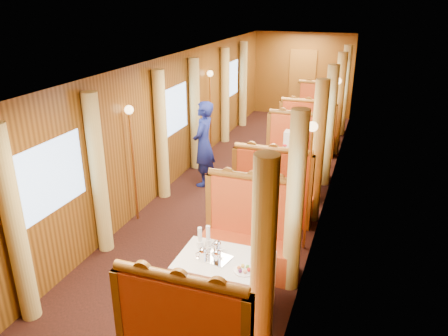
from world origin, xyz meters
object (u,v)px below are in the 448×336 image
at_px(table_mid, 285,176).
at_px(banquette_mid_fwd, 273,196).
at_px(fruit_plate, 244,270).
at_px(steward, 204,144).
at_px(rose_vase_mid, 285,148).
at_px(table_far, 313,126).
at_px(table_near, 224,287).
at_px(passenger, 294,146).
at_px(banquette_far_aft, 319,115).
at_px(teapot_right, 217,258).
at_px(banquette_near_aft, 248,240).
at_px(rose_vase_far, 313,105).
at_px(teapot_back, 217,248).
at_px(teapot_left, 203,256).
at_px(banquette_far_fwd, 307,136).
at_px(banquette_mid_aft, 296,156).
at_px(tea_tray, 215,258).

xyz_separation_m(table_mid, banquette_mid_fwd, (0.00, -1.01, 0.05)).
bearing_deg(fruit_plate, banquette_mid_fwd, 96.03).
relative_size(banquette_mid_fwd, steward, 0.80).
distance_m(table_mid, rose_vase_mid, 0.55).
bearing_deg(table_far, table_near, -90.00).
bearing_deg(table_far, passenger, -90.00).
xyz_separation_m(banquette_far_aft, rose_vase_mid, (-0.04, -4.53, 0.50)).
bearing_deg(teapot_right, fruit_plate, 6.66).
relative_size(banquette_near_aft, banquette_mid_fwd, 1.00).
bearing_deg(banquette_far_aft, banquette_mid_fwd, -90.00).
bearing_deg(banquette_mid_fwd, rose_vase_far, 90.41).
distance_m(table_mid, table_far, 3.50).
bearing_deg(rose_vase_far, banquette_mid_fwd, -89.59).
xyz_separation_m(teapot_back, rose_vase_far, (0.09, 6.89, 0.12)).
distance_m(teapot_left, passenger, 4.33).
bearing_deg(teapot_right, rose_vase_far, 108.61).
height_order(banquette_mid_fwd, rose_vase_far, banquette_mid_fwd).
distance_m(banquette_near_aft, teapot_back, 1.00).
height_order(banquette_far_fwd, teapot_right, banquette_far_fwd).
bearing_deg(teapot_left, banquette_mid_fwd, 63.61).
xyz_separation_m(table_near, fruit_plate, (0.28, -0.15, 0.39)).
height_order(table_mid, banquette_mid_fwd, banquette_mid_fwd).
bearing_deg(passenger, table_near, -90.00).
relative_size(table_far, passenger, 1.38).
relative_size(rose_vase_far, passenger, 0.47).
bearing_deg(fruit_plate, teapot_left, 174.09).
xyz_separation_m(table_far, banquette_far_fwd, (0.00, -1.01, 0.05)).
xyz_separation_m(banquette_mid_aft, rose_vase_far, (-0.03, 2.48, 0.50)).
height_order(banquette_mid_fwd, teapot_back, banquette_mid_fwd).
bearing_deg(table_near, rose_vase_mid, 90.64).
distance_m(table_near, banquette_near_aft, 1.02).
bearing_deg(teapot_back, banquette_mid_fwd, 109.97).
height_order(table_far, rose_vase_mid, rose_vase_mid).
xyz_separation_m(table_near, banquette_near_aft, (0.00, 1.01, 0.05)).
distance_m(banquette_far_fwd, rose_vase_mid, 2.55).
relative_size(rose_vase_far, steward, 0.21).
bearing_deg(banquette_far_aft, banquette_far_fwd, -90.00).
bearing_deg(passenger, teapot_back, -91.63).
height_order(teapot_left, teapot_right, teapot_left).
distance_m(tea_tray, fruit_plate, 0.40).
relative_size(banquette_mid_aft, teapot_back, 8.83).
height_order(table_near, table_mid, same).
relative_size(table_mid, banquette_far_fwd, 0.78).
relative_size(banquette_far_aft, rose_vase_far, 3.72).
distance_m(banquette_mid_fwd, teapot_back, 2.42).
distance_m(table_near, teapot_back, 0.46).
xyz_separation_m(banquette_mid_aft, steward, (-1.62, -1.04, 0.42)).
relative_size(table_near, banquette_far_fwd, 0.78).
relative_size(banquette_near_aft, fruit_plate, 6.13).
distance_m(banquette_mid_aft, banquette_far_aft, 3.50).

